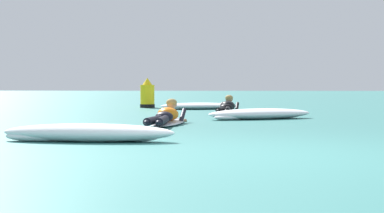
{
  "coord_description": "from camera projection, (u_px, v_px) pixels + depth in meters",
  "views": [
    {
      "loc": [
        -0.45,
        -5.84,
        0.76
      ],
      "look_at": [
        -1.11,
        7.06,
        0.24
      ],
      "focal_mm": 49.67,
      "sensor_mm": 36.0,
      "label": 1
    }
  ],
  "objects": [
    {
      "name": "whitewater_mid_right",
      "position": [
        199.0,
        106.0,
        16.88
      ],
      "size": [
        2.63,
        1.42,
        0.21
      ],
      "color": "white",
      "rests_on": "ground"
    },
    {
      "name": "whitewater_back",
      "position": [
        260.0,
        114.0,
        11.99
      ],
      "size": [
        2.6,
        1.63,
        0.24
      ],
      "color": "white",
      "rests_on": "ground"
    },
    {
      "name": "whitewater_mid_left",
      "position": [
        89.0,
        133.0,
        7.17
      ],
      "size": [
        2.39,
        0.68,
        0.24
      ],
      "color": "white",
      "rests_on": "ground"
    },
    {
      "name": "channel_marker_buoy",
      "position": [
        147.0,
        96.0,
        18.1
      ],
      "size": [
        0.51,
        0.51,
        1.02
      ],
      "color": "yellow",
      "rests_on": "ground"
    },
    {
      "name": "surfer_near",
      "position": [
        167.0,
        118.0,
        10.21
      ],
      "size": [
        0.73,
        2.56,
        0.54
      ],
      "color": "silver",
      "rests_on": "ground"
    },
    {
      "name": "surfer_far",
      "position": [
        227.0,
        108.0,
        14.38
      ],
      "size": [
        0.79,
        2.5,
        0.54
      ],
      "color": "silver",
      "rests_on": "ground"
    },
    {
      "name": "ground_plane",
      "position": [
        234.0,
        111.0,
        15.82
      ],
      "size": [
        120.0,
        120.0,
        0.0
      ],
      "primitive_type": "plane",
      "color": "#387A75"
    }
  ]
}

